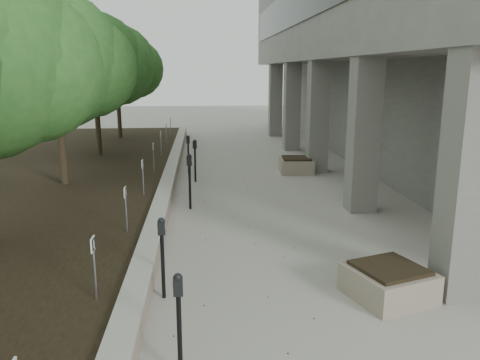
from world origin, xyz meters
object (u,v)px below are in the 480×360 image
crabapple_tree_4 (95,85)px  parking_meter_1 (179,326)px  parking_meter_4 (195,161)px  crabapple_tree_3 (57,90)px  parking_meter_5 (188,155)px  planter_back (296,165)px  parking_meter_2 (163,258)px  parking_meter_3 (190,182)px  planter_front (389,282)px  crabapple_tree_5 (117,82)px

crabapple_tree_4 → parking_meter_1: crabapple_tree_4 is taller
crabapple_tree_4 → parking_meter_4: bearing=-41.0°
crabapple_tree_3 → parking_meter_5: (3.53, 3.00, -2.42)m
planter_back → parking_meter_5: bearing=179.2°
parking_meter_1 → parking_meter_4: parking_meter_4 is taller
parking_meter_2 → planter_back: parking_meter_2 is taller
parking_meter_3 → planter_front: 6.43m
parking_meter_1 → parking_meter_2: bearing=97.9°
crabapple_tree_5 → parking_meter_1: 19.34m
crabapple_tree_4 → parking_meter_4: 5.57m
parking_meter_4 → planter_back: (3.67, 1.24, -0.44)m
parking_meter_2 → planter_back: 10.51m
parking_meter_2 → planter_front: bearing=-3.8°
parking_meter_2 → parking_meter_5: bearing=89.6°
parking_meter_3 → planter_front: size_ratio=1.28×
parking_meter_1 → planter_back: (3.75, 11.78, -0.40)m
crabapple_tree_4 → planter_front: size_ratio=4.62×
parking_meter_4 → planter_front: 9.30m
planter_front → parking_meter_3: bearing=121.5°
crabapple_tree_4 → parking_meter_5: bearing=-29.5°
crabapple_tree_4 → parking_meter_2: bearing=-74.0°
parking_meter_1 → planter_front: (3.32, 1.83, -0.40)m
parking_meter_2 → planter_front: (3.68, -0.28, -0.42)m
parking_meter_2 → planter_back: size_ratio=1.16×
crabapple_tree_3 → planter_front: crabapple_tree_3 is taller
crabapple_tree_5 → parking_meter_3: size_ratio=3.60×
crabapple_tree_3 → parking_meter_2: size_ratio=3.94×
parking_meter_2 → parking_meter_3: size_ratio=0.92×
crabapple_tree_4 → parking_meter_3: 7.86m
crabapple_tree_3 → parking_meter_4: bearing=24.3°
crabapple_tree_4 → parking_meter_4: size_ratio=3.81×
crabapple_tree_5 → parking_meter_4: bearing=-65.5°
crabapple_tree_4 → planter_front: bearing=-59.6°
parking_meter_5 → planter_front: (3.50, -10.00, -0.42)m
planter_back → crabapple_tree_3: bearing=-158.4°
parking_meter_3 → crabapple_tree_3: bearing=168.9°
crabapple_tree_3 → crabapple_tree_5: same height
crabapple_tree_4 → planter_back: (7.46, -2.05, -2.84)m
planter_front → planter_back: bearing=87.5°
parking_meter_3 → planter_front: (3.35, -5.47, -0.48)m
crabapple_tree_4 → parking_meter_5: size_ratio=3.90×
parking_meter_1 → parking_meter_5: 11.83m
crabapple_tree_5 → crabapple_tree_3: bearing=-90.0°
crabapple_tree_4 → crabapple_tree_5: size_ratio=1.00×
planter_back → crabapple_tree_5: bearing=136.6°
parking_meter_1 → planter_front: size_ratio=1.15×
parking_meter_4 → planter_back: bearing=34.1°
parking_meter_1 → parking_meter_3: bearing=88.5°
parking_meter_3 → planter_back: (3.78, 4.48, -0.48)m
parking_meter_1 → parking_meter_4: (0.08, 10.53, 0.04)m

